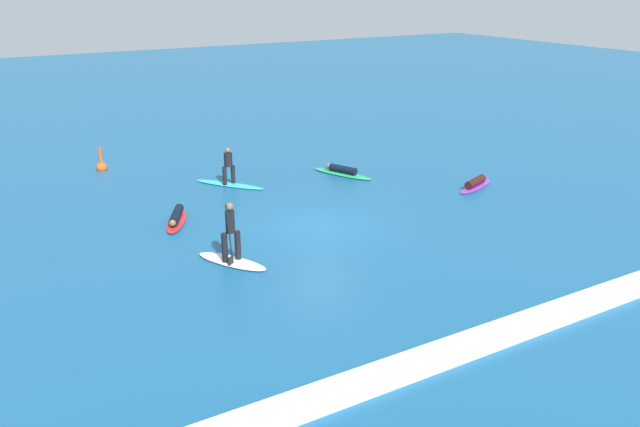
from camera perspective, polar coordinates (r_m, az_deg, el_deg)
ground_plane at (r=23.33m, az=0.00°, el=-1.16°), size 120.00×120.00×0.00m
surfer_on_green_board at (r=29.44m, az=1.87°, el=3.61°), size 1.74×3.07×0.41m
surfer_on_white_board at (r=20.47m, az=-7.59°, el=-2.98°), size 1.81×2.56×2.02m
surfer_on_purple_board at (r=28.39m, az=13.16°, el=2.51°), size 2.57×1.46×0.41m
surfer_on_teal_board at (r=28.08m, az=-7.79°, el=3.30°), size 2.34×2.98×1.62m
surfer_on_red_board at (r=24.25m, az=-12.17°, el=-0.38°), size 1.70×2.49×0.43m
marker_buoy at (r=31.68m, az=-18.16°, el=3.86°), size 0.49×0.49×1.15m
wave_crest at (r=17.12m, az=15.37°, el=-9.80°), size 16.15×0.90×0.18m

